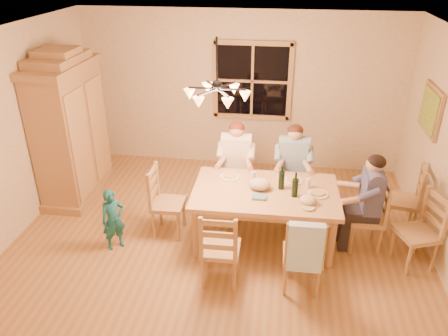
% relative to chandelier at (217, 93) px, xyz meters
% --- Properties ---
extents(floor, '(5.50, 5.50, 0.00)m').
position_rel_chandelier_xyz_m(floor, '(0.00, 0.00, -2.08)').
color(floor, olive).
rests_on(floor, ground).
extents(ceiling, '(5.50, 5.00, 0.02)m').
position_rel_chandelier_xyz_m(ceiling, '(0.00, 0.00, 0.62)').
color(ceiling, white).
rests_on(ceiling, wall_back).
extents(wall_back, '(5.50, 0.02, 2.70)m').
position_rel_chandelier_xyz_m(wall_back, '(0.00, 2.50, -0.73)').
color(wall_back, tan).
rests_on(wall_back, floor).
extents(wall_left, '(0.02, 5.00, 2.70)m').
position_rel_chandelier_xyz_m(wall_left, '(-2.75, 0.00, -0.73)').
color(wall_left, tan).
rests_on(wall_left, floor).
extents(window, '(1.30, 0.06, 1.30)m').
position_rel_chandelier_xyz_m(window, '(0.20, 2.47, -0.53)').
color(window, black).
rests_on(window, wall_back).
extents(painting, '(0.06, 0.78, 0.64)m').
position_rel_chandelier_xyz_m(painting, '(2.71, 1.20, -0.48)').
color(painting, olive).
rests_on(painting, wall_right).
extents(chandelier, '(0.77, 0.68, 0.71)m').
position_rel_chandelier_xyz_m(chandelier, '(0.00, 0.00, 0.00)').
color(chandelier, black).
rests_on(chandelier, ceiling).
extents(armoire, '(0.66, 1.40, 2.30)m').
position_rel_chandelier_xyz_m(armoire, '(-2.42, 1.02, -1.02)').
color(armoire, olive).
rests_on(armoire, floor).
extents(dining_table, '(1.89, 1.18, 0.76)m').
position_rel_chandelier_xyz_m(dining_table, '(0.59, 0.18, -1.42)').
color(dining_table, tan).
rests_on(dining_table, floor).
extents(chair_far_left, '(0.45, 0.43, 0.99)m').
position_rel_chandelier_xyz_m(chair_far_left, '(0.11, 1.05, -1.77)').
color(chair_far_left, '#9E7646').
rests_on(chair_far_left, floor).
extents(chair_far_right, '(0.45, 0.43, 0.99)m').
position_rel_chandelier_xyz_m(chair_far_right, '(0.94, 1.07, -1.77)').
color(chair_far_right, '#9E7646').
rests_on(chair_far_right, floor).
extents(chair_near_left, '(0.45, 0.43, 0.99)m').
position_rel_chandelier_xyz_m(chair_near_left, '(0.14, -0.72, -1.77)').
color(chair_near_left, '#9E7646').
rests_on(chair_near_left, floor).
extents(chair_near_right, '(0.45, 0.43, 0.99)m').
position_rel_chandelier_xyz_m(chair_near_right, '(1.08, -0.70, -1.77)').
color(chair_near_right, '#9E7646').
rests_on(chair_near_right, floor).
extents(chair_end_left, '(0.43, 0.45, 0.99)m').
position_rel_chandelier_xyz_m(chair_end_left, '(-0.70, 0.15, -1.77)').
color(chair_end_left, '#9E7646').
rests_on(chair_end_left, floor).
extents(chair_end_right, '(0.43, 0.45, 0.99)m').
position_rel_chandelier_xyz_m(chair_end_right, '(1.89, 0.20, -1.77)').
color(chair_end_right, '#9E7646').
rests_on(chair_end_right, floor).
extents(adult_woman, '(0.40, 0.43, 0.87)m').
position_rel_chandelier_xyz_m(adult_woman, '(0.11, 1.05, -1.24)').
color(adult_woman, beige).
rests_on(adult_woman, floor).
extents(adult_plaid_man, '(0.40, 0.43, 0.87)m').
position_rel_chandelier_xyz_m(adult_plaid_man, '(0.94, 1.07, -1.24)').
color(adult_plaid_man, teal).
rests_on(adult_plaid_man, floor).
extents(adult_slate_man, '(0.43, 0.40, 0.87)m').
position_rel_chandelier_xyz_m(adult_slate_man, '(1.89, 0.20, -1.24)').
color(adult_slate_man, '#474C71').
rests_on(adult_slate_man, floor).
extents(towel, '(0.38, 0.11, 0.58)m').
position_rel_chandelier_xyz_m(towel, '(1.08, -0.89, -1.38)').
color(towel, '#B4DEF4').
rests_on(towel, chair_near_right).
extents(wine_bottle_a, '(0.08, 0.08, 0.33)m').
position_rel_chandelier_xyz_m(wine_bottle_a, '(0.79, 0.25, -1.15)').
color(wine_bottle_a, black).
rests_on(wine_bottle_a, dining_table).
extents(wine_bottle_b, '(0.08, 0.08, 0.33)m').
position_rel_chandelier_xyz_m(wine_bottle_b, '(0.96, 0.08, -1.15)').
color(wine_bottle_b, black).
rests_on(wine_bottle_b, dining_table).
extents(plate_woman, '(0.26, 0.26, 0.02)m').
position_rel_chandelier_xyz_m(plate_woman, '(0.09, 0.46, -1.31)').
color(plate_woman, white).
rests_on(plate_woman, dining_table).
extents(plate_plaid, '(0.26, 0.26, 0.02)m').
position_rel_chandelier_xyz_m(plate_plaid, '(0.94, 0.48, -1.31)').
color(plate_plaid, white).
rests_on(plate_plaid, dining_table).
extents(plate_slate, '(0.26, 0.26, 0.02)m').
position_rel_chandelier_xyz_m(plate_slate, '(1.25, 0.16, -1.31)').
color(plate_slate, white).
rests_on(plate_slate, dining_table).
extents(wine_glass_a, '(0.06, 0.06, 0.14)m').
position_rel_chandelier_xyz_m(wine_glass_a, '(0.41, 0.40, -1.25)').
color(wine_glass_a, silver).
rests_on(wine_glass_a, dining_table).
extents(wine_glass_b, '(0.06, 0.06, 0.14)m').
position_rel_chandelier_xyz_m(wine_glass_b, '(1.13, 0.32, -1.25)').
color(wine_glass_b, silver).
rests_on(wine_glass_b, dining_table).
extents(cap, '(0.20, 0.20, 0.11)m').
position_rel_chandelier_xyz_m(cap, '(1.12, -0.08, -1.26)').
color(cap, '#C3B682').
rests_on(cap, dining_table).
extents(napkin, '(0.18, 0.14, 0.03)m').
position_rel_chandelier_xyz_m(napkin, '(0.53, -0.03, -1.30)').
color(napkin, teal).
rests_on(napkin, dining_table).
extents(cloth_bundle, '(0.28, 0.22, 0.15)m').
position_rel_chandelier_xyz_m(cloth_bundle, '(0.51, 0.19, -1.24)').
color(cloth_bundle, tan).
rests_on(cloth_bundle, dining_table).
extents(child, '(0.36, 0.36, 0.85)m').
position_rel_chandelier_xyz_m(child, '(-1.32, -0.27, -1.65)').
color(child, '#18616E').
rests_on(child, floor).
extents(chair_spare_front, '(0.55, 0.56, 0.99)m').
position_rel_chandelier_xyz_m(chair_spare_front, '(2.45, -0.08, -1.77)').
color(chair_spare_front, '#9E7646').
rests_on(chair_spare_front, floor).
extents(chair_spare_back, '(0.48, 0.50, 0.99)m').
position_rel_chandelier_xyz_m(chair_spare_back, '(2.45, 0.70, -1.77)').
color(chair_spare_back, '#9E7646').
rests_on(chair_spare_back, floor).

